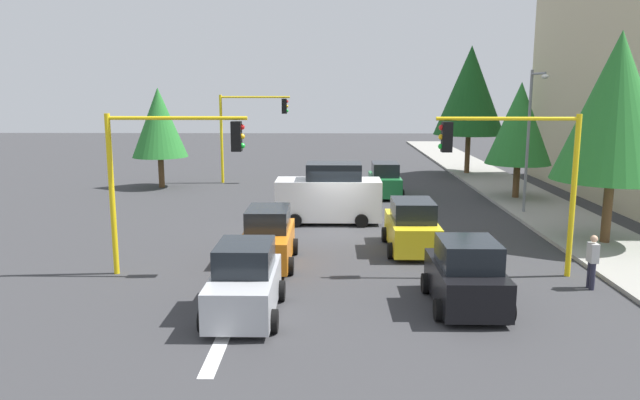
{
  "coord_description": "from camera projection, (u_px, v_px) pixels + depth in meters",
  "views": [
    {
      "loc": [
        25.19,
        -0.33,
        6.06
      ],
      "look_at": [
        -1.22,
        -0.81,
        1.2
      ],
      "focal_mm": 33.67,
      "sensor_mm": 36.0,
      "label": 1
    }
  ],
  "objects": [
    {
      "name": "sidewalk_kerb",
      "position": [
        543.0,
        209.0,
        30.58
      ],
      "size": [
        80.0,
        4.0,
        0.15
      ],
      "primitive_type": "cube",
      "color": "gray",
      "rests_on": "ground"
    },
    {
      "name": "car_orange",
      "position": [
        268.0,
        239.0,
        21.12
      ],
      "size": [
        4.04,
        1.96,
        1.98
      ],
      "color": "orange",
      "rests_on": "ground"
    },
    {
      "name": "car_silver",
      "position": [
        245.0,
        283.0,
        16.28
      ],
      "size": [
        3.75,
        2.0,
        1.98
      ],
      "color": "#B2B5BA",
      "rests_on": "ground"
    },
    {
      "name": "traffic_signal_near_right",
      "position": [
        167.0,
        161.0,
        19.38
      ],
      "size": [
        0.36,
        4.59,
        5.33
      ],
      "color": "yellow",
      "rests_on": "ground"
    },
    {
      "name": "car_black",
      "position": [
        466.0,
        276.0,
        16.88
      ],
      "size": [
        3.62,
        2.09,
        1.98
      ],
      "color": "black",
      "rests_on": "ground"
    },
    {
      "name": "traffic_signal_near_left",
      "position": [
        517.0,
        162.0,
        19.18
      ],
      "size": [
        0.36,
        4.59,
        5.32
      ],
      "color": "yellow",
      "rests_on": "ground"
    },
    {
      "name": "lane_arrow_near",
      "position": [
        221.0,
        342.0,
        14.6
      ],
      "size": [
        2.4,
        1.1,
        1.1
      ],
      "color": "silver",
      "rests_on": "ground"
    },
    {
      "name": "delivery_van_white",
      "position": [
        329.0,
        195.0,
        27.61
      ],
      "size": [
        2.22,
        4.8,
        2.77
      ],
      "color": "white",
      "rests_on": "ground"
    },
    {
      "name": "car_yellow",
      "position": [
        412.0,
        227.0,
        22.86
      ],
      "size": [
        3.99,
        2.04,
        1.98
      ],
      "color": "yellow",
      "rests_on": "ground"
    },
    {
      "name": "tree_roadside_mid",
      "position": [
        520.0,
        124.0,
        32.78
      ],
      "size": [
        3.57,
        3.57,
        6.49
      ],
      "color": "brown",
      "rests_on": "ground"
    },
    {
      "name": "street_lamp_curbside",
      "position": [
        531.0,
        126.0,
        28.46
      ],
      "size": [
        2.15,
        0.28,
        7.0
      ],
      "color": "slate",
      "rests_on": "ground"
    },
    {
      "name": "car_green",
      "position": [
        385.0,
        181.0,
        34.51
      ],
      "size": [
        3.88,
        1.96,
        1.98
      ],
      "color": "#1E7238",
      "rests_on": "ground"
    },
    {
      "name": "traffic_signal_far_right",
      "position": [
        248.0,
        121.0,
        39.0
      ],
      "size": [
        0.36,
        4.59,
        5.75
      ],
      "color": "yellow",
      "rests_on": "ground"
    },
    {
      "name": "tree_roadside_near",
      "position": [
        616.0,
        107.0,
        22.73
      ],
      "size": [
        4.51,
        4.51,
        8.26
      ],
      "color": "brown",
      "rests_on": "ground"
    },
    {
      "name": "tree_opposite_side",
      "position": [
        159.0,
        123.0,
        37.13
      ],
      "size": [
        3.42,
        3.42,
        6.21
      ],
      "color": "brown",
      "rests_on": "ground"
    },
    {
      "name": "tree_roadside_far",
      "position": [
        470.0,
        91.0,
        42.31
      ],
      "size": [
        4.97,
        4.97,
        9.13
      ],
      "color": "brown",
      "rests_on": "ground"
    },
    {
      "name": "pedestrian_crossing",
      "position": [
        592.0,
        260.0,
        18.4
      ],
      "size": [
        0.4,
        0.24,
        1.7
      ],
      "color": "#262638",
      "rests_on": "ground"
    },
    {
      "name": "ground_plane",
      "position": [
        338.0,
        232.0,
        25.87
      ],
      "size": [
        120.0,
        120.0,
        0.0
      ],
      "primitive_type": "plane",
      "color": "#353538"
    }
  ]
}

